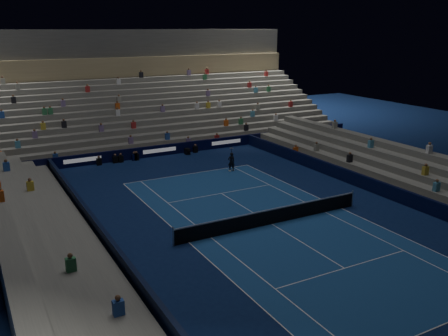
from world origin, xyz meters
TOP-DOWN VIEW (x-y plane):
  - ground at (0.00, 0.00)m, footprint 90.00×90.00m
  - court_surface at (0.00, 0.00)m, footprint 10.97×23.77m
  - sponsor_barrier_far at (0.00, 18.50)m, footprint 44.00×0.25m
  - sponsor_barrier_east at (9.70, 0.00)m, footprint 0.25×37.00m
  - sponsor_barrier_west at (-9.70, 0.00)m, footprint 0.25×37.00m
  - grandstand_main at (0.00, 27.90)m, footprint 44.00×15.20m
  - grandstand_east at (13.17, 0.00)m, footprint 5.00×37.00m
  - grandstand_west at (-13.17, 0.00)m, footprint 5.00×37.00m
  - tennis_net at (0.00, 0.00)m, footprint 12.90×0.10m
  - tennis_player at (3.42, 11.00)m, footprint 0.65×0.51m
  - broadcast_camera at (2.50, 17.74)m, footprint 0.46×0.89m

SIDE VIEW (x-z plane):
  - ground at x=0.00m, z-range 0.00..0.00m
  - court_surface at x=0.00m, z-range 0.00..0.01m
  - broadcast_camera at x=2.50m, z-range 0.01..0.57m
  - sponsor_barrier_far at x=0.00m, z-range 0.00..1.00m
  - sponsor_barrier_east at x=9.70m, z-range 0.00..1.00m
  - sponsor_barrier_west at x=-9.70m, z-range 0.00..1.00m
  - tennis_net at x=0.00m, z-range -0.05..1.05m
  - tennis_player at x=3.42m, z-range 0.00..1.57m
  - grandstand_east at x=13.17m, z-range -0.33..2.17m
  - grandstand_west at x=-13.17m, z-range -0.33..2.17m
  - grandstand_main at x=0.00m, z-range -2.22..8.98m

